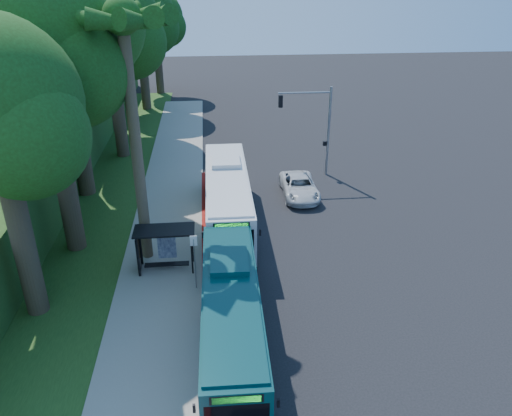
{
  "coord_description": "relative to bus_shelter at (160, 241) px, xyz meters",
  "views": [
    {
      "loc": [
        -4.42,
        -26.54,
        15.05
      ],
      "look_at": [
        -1.72,
        1.0,
        1.63
      ],
      "focal_mm": 35.0,
      "sensor_mm": 36.0,
      "label": 1
    }
  ],
  "objects": [
    {
      "name": "grass_verge",
      "position": [
        -5.74,
        7.86,
        -1.78
      ],
      "size": [
        8.0,
        70.0,
        0.06
      ],
      "primitive_type": "cube",
      "color": "#234719",
      "rests_on": "ground"
    },
    {
      "name": "tree_3",
      "position": [
        -6.62,
        26.84,
        10.17
      ],
      "size": [
        10.08,
        9.6,
        17.28
      ],
      "color": "#382B1E",
      "rests_on": "ground"
    },
    {
      "name": "ground",
      "position": [
        7.26,
        2.86,
        -1.81
      ],
      "size": [
        140.0,
        140.0,
        0.0
      ],
      "primitive_type": "plane",
      "color": "black",
      "rests_on": "ground"
    },
    {
      "name": "sidewalk",
      "position": [
        -0.04,
        2.86,
        -1.75
      ],
      "size": [
        4.5,
        70.0,
        0.12
      ],
      "primitive_type": "cube",
      "color": "gray",
      "rests_on": "ground"
    },
    {
      "name": "traffic_signal_pole",
      "position": [
        11.04,
        12.86,
        2.62
      ],
      "size": [
        4.1,
        0.3,
        7.0
      ],
      "color": "gray",
      "rests_on": "ground"
    },
    {
      "name": "red_curb",
      "position": [
        2.26,
        -1.14,
        -1.74
      ],
      "size": [
        0.25,
        30.0,
        0.13
      ],
      "primitive_type": "cube",
      "color": "maroon",
      "rests_on": "ground"
    },
    {
      "name": "pickup",
      "position": [
        9.18,
        8.92,
        -1.08
      ],
      "size": [
        2.44,
        5.23,
        1.45
      ],
      "primitive_type": "imported",
      "rotation": [
        0.0,
        0.0,
        -0.01
      ],
      "color": "silver",
      "rests_on": "ground"
    },
    {
      "name": "teal_bus",
      "position": [
        3.46,
        -6.45,
        -0.16
      ],
      "size": [
        2.64,
        11.38,
        3.38
      ],
      "rotation": [
        0.0,
        0.0,
        -0.02
      ],
      "color": "#0A373A",
      "rests_on": "ground"
    },
    {
      "name": "tree_5",
      "position": [
        -3.16,
        42.84,
        7.16
      ],
      "size": [
        7.35,
        7.0,
        12.86
      ],
      "color": "#382B1E",
      "rests_on": "ground"
    },
    {
      "name": "stop_sign_pole",
      "position": [
        1.86,
        -2.14,
        0.28
      ],
      "size": [
        0.35,
        0.06,
        3.17
      ],
      "color": "gray",
      "rests_on": "ground"
    },
    {
      "name": "palm_tree",
      "position": [
        -0.94,
        1.36,
        10.57
      ],
      "size": [
        4.2,
        4.2,
        14.4
      ],
      "color": "#4C3F2D",
      "rests_on": "ground"
    },
    {
      "name": "tree_4",
      "position": [
        -4.14,
        34.84,
        7.92
      ],
      "size": [
        8.4,
        8.0,
        14.14
      ],
      "color": "#382B1E",
      "rests_on": "ground"
    },
    {
      "name": "tree_1",
      "position": [
        -6.12,
        10.84,
        10.92
      ],
      "size": [
        10.5,
        10.0,
        18.26
      ],
      "color": "#382B1E",
      "rests_on": "ground"
    },
    {
      "name": "tree_0",
      "position": [
        -5.14,
        2.84,
        9.4
      ],
      "size": [
        8.4,
        8.0,
        15.7
      ],
      "color": "#382B1E",
      "rests_on": "ground"
    },
    {
      "name": "tree_2",
      "position": [
        -4.64,
        18.84,
        8.67
      ],
      "size": [
        8.82,
        8.4,
        15.12
      ],
      "color": "#382B1E",
      "rests_on": "ground"
    },
    {
      "name": "bus_shelter",
      "position": [
        0.0,
        0.0,
        0.0
      ],
      "size": [
        3.2,
        1.51,
        2.55
      ],
      "color": "black",
      "rests_on": "ground"
    },
    {
      "name": "white_bus",
      "position": [
        3.84,
        5.29,
        0.01
      ],
      "size": [
        2.77,
        12.48,
        3.71
      ],
      "rotation": [
        0.0,
        0.0,
        -0.01
      ],
      "color": "silver",
      "rests_on": "ground"
    }
  ]
}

